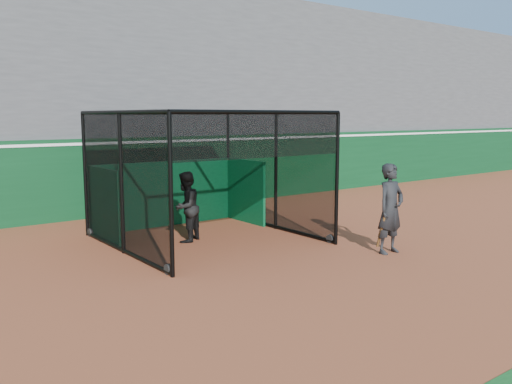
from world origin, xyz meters
TOP-DOWN VIEW (x-y plane):
  - ground at (0.00, 0.00)m, footprint 120.00×120.00m
  - outfield_wall at (0.00, 8.50)m, footprint 50.00×0.50m
  - grandstand at (0.00, 12.27)m, footprint 50.00×7.85m
  - batting_cage at (-0.35, 3.58)m, footprint 4.70×4.89m
  - batter at (-0.89, 3.72)m, footprint 1.11×1.05m
  - on_deck_player at (2.36, -0.18)m, footprint 0.78×0.51m

SIDE VIEW (x-z plane):
  - ground at x=0.00m, z-range 0.00..0.00m
  - batter at x=-0.89m, z-range 0.00..1.81m
  - on_deck_player at x=2.36m, z-range 0.00..2.11m
  - outfield_wall at x=0.00m, z-range 0.04..2.54m
  - batting_cage at x=-0.35m, z-range 0.00..3.29m
  - grandstand at x=0.00m, z-range 0.00..8.95m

